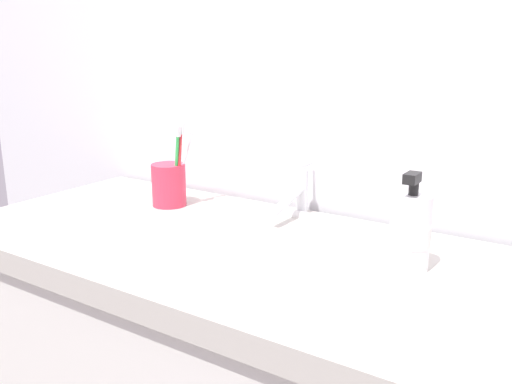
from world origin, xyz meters
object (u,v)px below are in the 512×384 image
Objects in this scene: toothbrush_red at (180,159)px; soap_dispenser at (410,232)px; toothbrush_cup at (169,185)px; faucet at (297,194)px; toothbrush_green at (177,160)px; toothbrush_white at (185,158)px.

toothbrush_red is 0.55m from soap_dispenser.
toothbrush_cup is 0.59m from soap_dispenser.
soap_dispenser reaches higher than faucet.
soap_dispenser is at bearing -6.56° from toothbrush_green.
toothbrush_red is at bearing -79.85° from toothbrush_white.
faucet is 0.27m from toothbrush_red.
faucet reaches higher than toothbrush_cup.
faucet is 1.72× the size of toothbrush_cup.
toothbrush_green is (-0.00, -0.01, -0.00)m from toothbrush_red.
toothbrush_cup is 0.52× the size of toothbrush_red.
soap_dispenser is (0.55, -0.09, -0.05)m from toothbrush_white.
toothbrush_green is at bearing -7.64° from toothbrush_cup.
toothbrush_white reaches higher than toothbrush_cup.
toothbrush_white is 1.14× the size of soap_dispenser.
toothbrush_green is (-0.00, -0.03, -0.00)m from toothbrush_white.
toothbrush_green is (0.03, -0.00, 0.06)m from toothbrush_cup.
toothbrush_green is at bearing -132.24° from toothbrush_red.
faucet is at bearing 17.98° from toothbrush_red.
toothbrush_cup is 0.52× the size of toothbrush_white.
soap_dispenser is at bearing -9.60° from toothbrush_white.
toothbrush_white is (-0.26, -0.06, 0.06)m from faucet.
toothbrush_green is at bearing -90.17° from toothbrush_white.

